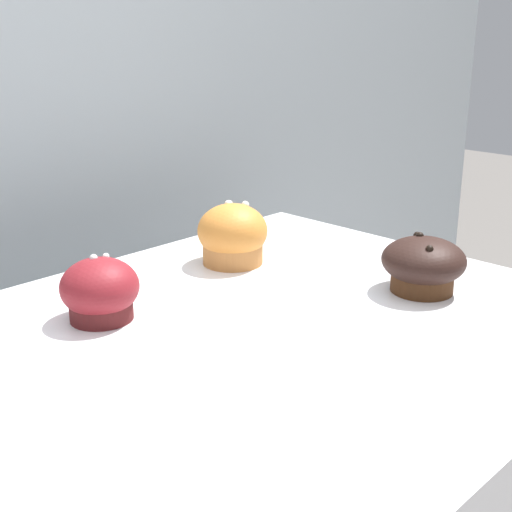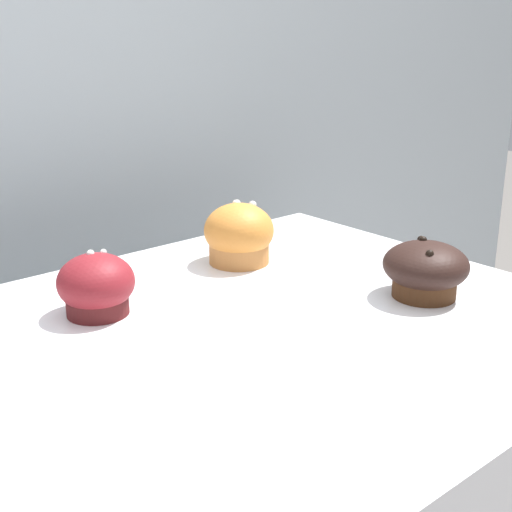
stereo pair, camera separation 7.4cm
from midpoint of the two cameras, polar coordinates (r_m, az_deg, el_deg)
The scene contains 3 objects.
muffin_front_center at distance 1.01m, azimuth -4.00°, elevation 1.59°, with size 0.10×0.10×0.09m.
muffin_back_left at distance 0.85m, azimuth -14.82°, elevation -2.77°, with size 0.09×0.09×0.08m.
muffin_back_right at distance 0.92m, azimuth 11.01°, elevation -0.71°, with size 0.11×0.11×0.07m.
Camera 1 is at (-0.42, -0.51, 1.24)m, focal length 50.00 mm.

